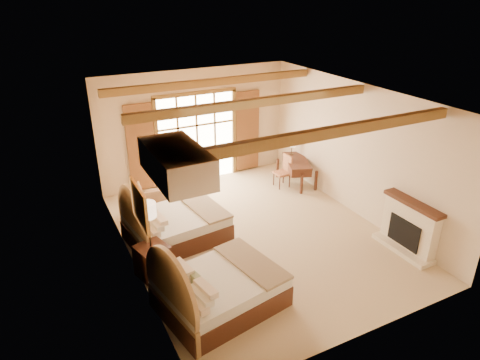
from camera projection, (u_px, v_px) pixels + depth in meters
floor at (255, 234)px, 9.80m from camera, size 7.00×7.00×0.00m
wall_back at (196, 127)px, 11.97m from camera, size 5.50×0.00×5.50m
wall_left at (128, 197)px, 8.00m from camera, size 0.00×7.00×7.00m
wall_right at (356, 150)px, 10.27m from camera, size 0.00×7.00×7.00m
ceiling at (257, 96)px, 8.47m from camera, size 7.00×7.00×0.00m
ceiling_beams at (257, 102)px, 8.52m from camera, size 5.39×4.60×0.18m
french_doors at (197, 139)px, 12.07m from camera, size 3.95×0.08×2.60m
fireplace at (408, 229)px, 9.03m from camera, size 0.46×1.40×1.16m
painting at (140, 206)px, 7.35m from camera, size 0.06×0.95×0.75m
canopy_valance at (176, 163)px, 5.96m from camera, size 0.70×1.40×0.45m
bed_near at (213, 289)px, 7.40m from camera, size 2.30×1.88×1.35m
bed_far at (170, 225)px, 9.40m from camera, size 2.23×1.78×1.35m
nightstand at (153, 261)px, 8.28m from camera, size 0.69×0.69×0.67m
floor_lamp at (148, 215)px, 7.90m from camera, size 0.34×0.34×1.58m
armchair at (155, 196)px, 10.78m from camera, size 0.83×0.85×0.70m
ottoman at (186, 198)px, 11.08m from camera, size 0.64×0.64×0.36m
desk at (296, 171)px, 12.17m from camera, size 1.02×1.46×0.72m
desk_chair at (282, 177)px, 12.05m from camera, size 0.42×0.42×0.92m
desk_lamp at (292, 144)px, 12.29m from camera, size 0.21×0.21×0.43m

